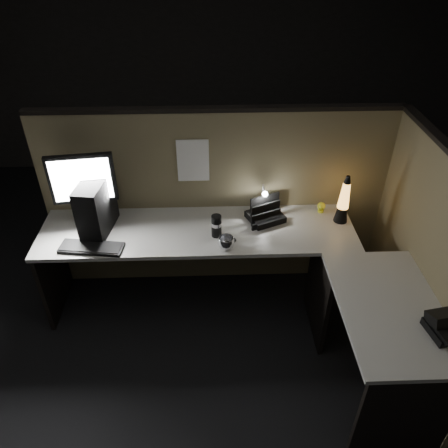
{
  "coord_description": "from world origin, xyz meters",
  "views": [
    {
      "loc": [
        -0.05,
        -1.97,
        2.63
      ],
      "look_at": [
        0.03,
        0.35,
        0.96
      ],
      "focal_mm": 35.0,
      "sensor_mm": 36.0,
      "label": 1
    }
  ],
  "objects_px": {
    "pc_tower": "(96,206)",
    "monitor": "(83,185)",
    "lava_lamp": "(343,203)",
    "keyboard": "(92,248)",
    "desk_phone": "(447,324)"
  },
  "relations": [
    {
      "from": "pc_tower",
      "to": "monitor",
      "type": "bearing_deg",
      "value": 155.83
    },
    {
      "from": "pc_tower",
      "to": "lava_lamp",
      "type": "distance_m",
      "value": 1.78
    },
    {
      "from": "keyboard",
      "to": "lava_lamp",
      "type": "relative_size",
      "value": 1.14
    },
    {
      "from": "keyboard",
      "to": "lava_lamp",
      "type": "distance_m",
      "value": 1.82
    },
    {
      "from": "keyboard",
      "to": "desk_phone",
      "type": "height_order",
      "value": "desk_phone"
    },
    {
      "from": "monitor",
      "to": "lava_lamp",
      "type": "height_order",
      "value": "monitor"
    },
    {
      "from": "lava_lamp",
      "to": "desk_phone",
      "type": "bearing_deg",
      "value": -73.53
    },
    {
      "from": "pc_tower",
      "to": "lava_lamp",
      "type": "height_order",
      "value": "pc_tower"
    },
    {
      "from": "keyboard",
      "to": "desk_phone",
      "type": "xyz_separation_m",
      "value": [
        2.11,
        -0.8,
        0.04
      ]
    },
    {
      "from": "monitor",
      "to": "desk_phone",
      "type": "bearing_deg",
      "value": -33.54
    },
    {
      "from": "pc_tower",
      "to": "monitor",
      "type": "relative_size",
      "value": 0.68
    },
    {
      "from": "monitor",
      "to": "desk_phone",
      "type": "height_order",
      "value": "monitor"
    },
    {
      "from": "pc_tower",
      "to": "desk_phone",
      "type": "distance_m",
      "value": 2.34
    },
    {
      "from": "desk_phone",
      "to": "pc_tower",
      "type": "bearing_deg",
      "value": 143.95
    },
    {
      "from": "monitor",
      "to": "desk_phone",
      "type": "relative_size",
      "value": 2.33
    }
  ]
}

